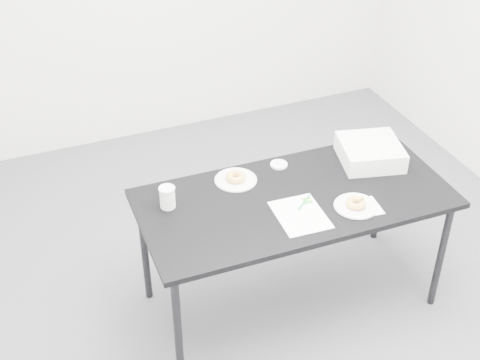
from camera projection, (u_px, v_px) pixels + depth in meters
name	position (u px, v px, depth m)	size (l,w,h in m)	color
floor	(250.00, 294.00, 3.86)	(4.00, 4.00, 0.00)	#46464A
table	(295.00, 205.00, 3.44)	(1.61, 0.77, 0.73)	black
scorecard	(300.00, 215.00, 3.28)	(0.23, 0.30, 0.00)	white
logo_patch	(307.00, 201.00, 3.37)	(0.05, 0.05, 0.00)	green
pen	(304.00, 202.00, 3.36)	(0.01, 0.01, 0.14)	#0D9049
napkin	(365.00, 207.00, 3.33)	(0.15, 0.15, 0.00)	white
plate_near	(356.00, 206.00, 3.33)	(0.22, 0.22, 0.01)	silver
donut_near	(356.00, 203.00, 3.32)	(0.10, 0.10, 0.03)	gold
plate_far	(236.00, 180.00, 3.52)	(0.22, 0.22, 0.01)	silver
donut_far	(236.00, 177.00, 3.51)	(0.11, 0.11, 0.04)	gold
coffee_cup	(167.00, 197.00, 3.30)	(0.08, 0.08, 0.12)	white
cup_lid	(279.00, 165.00, 3.64)	(0.09, 0.09, 0.01)	white
bakery_box	(370.00, 152.00, 3.65)	(0.32, 0.32, 0.11)	silver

